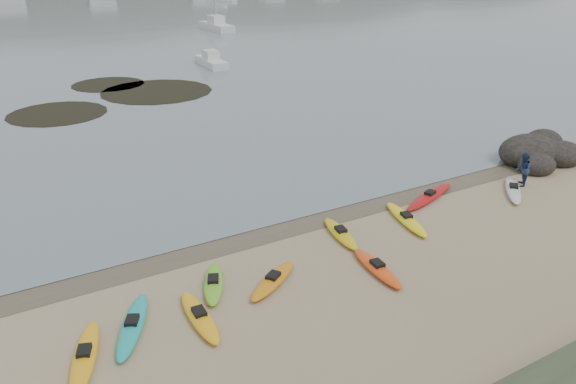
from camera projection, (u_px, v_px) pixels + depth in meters
ground at (288, 222)px, 26.00m from camera, size 600.00×600.00×0.00m
wet_sand at (291, 224)px, 25.76m from camera, size 60.00×60.00×0.00m
kayaks at (326, 255)px, 22.85m from camera, size 24.56×6.83×0.34m
person_east at (523, 170)px, 29.63m from camera, size 1.11×1.11×1.82m
rock_cluster at (538, 157)px, 33.35m from camera, size 5.51×4.09×1.98m
kelp_mats at (120, 95)px, 48.38m from camera, size 17.50×15.28×0.04m
moored_boats at (86, 24)px, 90.17m from camera, size 94.98×85.31×1.21m
far_hills at (112, 32)px, 204.11m from camera, size 550.00×135.00×80.00m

